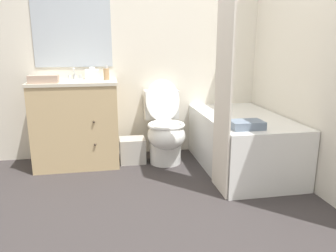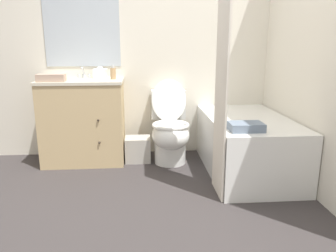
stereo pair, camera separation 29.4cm
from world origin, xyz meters
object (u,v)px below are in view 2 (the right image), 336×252
Objects in this scene: hand_towel_folded at (51,78)px; vanity_cabinet at (84,120)px; wastebasket at (138,149)px; tissue_box at (100,73)px; sink_faucet at (84,75)px; toilet at (170,131)px; soap_dispenser at (113,73)px; bathtub at (247,144)px; bath_towel_folded at (246,127)px.

vanity_cabinet is at bearing 32.97° from hand_towel_folded.
wastebasket is 0.92m from tissue_box.
sink_faucet reaches higher than toilet.
wastebasket is 0.86m from soap_dispenser.
bathtub is at bearing -7.73° from hand_towel_folded.
bathtub is 0.59m from bath_towel_folded.
bath_towel_folded is (0.56, -0.80, 0.24)m from toilet.
tissue_box is at bearing 153.17° from wastebasket.
sink_faucet reaches higher than bathtub.
vanity_cabinet is at bearing -175.06° from soap_dispenser.
wastebasket is (0.57, -0.05, -0.32)m from vanity_cabinet.
wastebasket is at bearing 170.88° from toilet.
tissue_box reaches higher than toilet.
wastebasket is at bearing -17.47° from soap_dispenser.
sink_faucet reaches higher than vanity_cabinet.
bathtub is 1.16m from wastebasket.
bathtub is 1.56m from soap_dispenser.
soap_dispenser is at bearing 4.94° from vanity_cabinet.
soap_dispenser is at bearing 18.37° from hand_towel_folded.
sink_faucet is 0.19m from tissue_box.
vanity_cabinet is 6.07× the size of soap_dispenser.
sink_faucet is 0.16× the size of toilet.
hand_towel_folded is 0.97× the size of bath_towel_folded.
toilet is (0.92, -0.10, -0.11)m from vanity_cabinet.
tissue_box is 0.54m from hand_towel_folded.
vanity_cabinet is 0.66m from wastebasket.
bathtub is 2.04m from hand_towel_folded.
bath_towel_folded is (0.91, -0.86, 0.45)m from wastebasket.
soap_dispenser reaches higher than sink_faucet.
bath_towel_folded is (1.48, -1.08, -0.34)m from sink_faucet.
hand_towel_folded is at bearing 157.03° from bath_towel_folded.
tissue_box is at bearing 39.31° from vanity_cabinet.
hand_towel_folded is at bearing 172.27° from bathtub.
toilet is at bearing 125.18° from bath_towel_folded.
vanity_cabinet is 1.01× the size of toilet.
tissue_box is at bearing 141.00° from bath_towel_folded.
hand_towel_folded is at bearing -126.43° from sink_faucet.
toilet is 6.10× the size of tissue_box.
tissue_box is (0.18, -0.03, 0.02)m from sink_faucet.
sink_faucet is at bearing 53.57° from hand_towel_folded.
bath_towel_folded is at bearing -54.82° from toilet.
hand_towel_folded is (-0.26, -0.17, 0.47)m from vanity_cabinet.
tissue_box is (0.18, 0.15, 0.49)m from vanity_cabinet.
sink_faucet is 0.43m from hand_towel_folded.
vanity_cabinet is 3.20× the size of bath_towel_folded.
toilet is at bearing 156.41° from bathtub.
bath_towel_folded is at bearing -22.97° from hand_towel_folded.
sink_faucet is at bearing 90.00° from vanity_cabinet.
soap_dispenser is (0.15, -0.12, 0.01)m from tissue_box.
wastebasket is at bearing -21.78° from sink_faucet.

